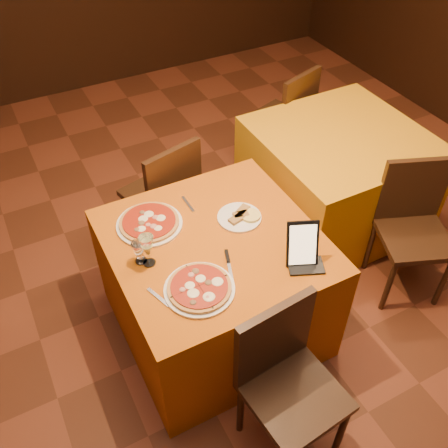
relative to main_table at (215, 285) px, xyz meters
name	(u,v)px	position (x,y,z in m)	size (l,w,h in m)	color
floor	(233,322)	(0.10, -0.05, -0.38)	(6.00, 7.00, 0.01)	#5E2D19
main_table	(215,285)	(0.00, 0.00, 0.00)	(1.10, 1.10, 0.75)	#B9570B
side_table	(335,178)	(1.25, 0.50, 0.00)	(1.10, 1.10, 0.75)	orange
chair_main_near	(295,396)	(0.00, -0.83, 0.08)	(0.47, 0.47, 0.91)	black
chair_main_far	(159,193)	(0.00, 0.84, 0.08)	(0.48, 0.48, 0.91)	black
chair_side_near	(415,237)	(1.25, -0.29, 0.08)	(0.39, 0.39, 0.91)	black
chair_side_far	(279,118)	(1.25, 1.29, 0.08)	(0.38, 0.38, 0.91)	black
pizza_near	(199,288)	(-0.22, -0.28, 0.39)	(0.35, 0.35, 0.03)	white
pizza_far	(149,223)	(-0.26, 0.27, 0.39)	(0.37, 0.37, 0.03)	white
cutlet_dish	(239,217)	(0.20, 0.09, 0.39)	(0.25, 0.25, 0.03)	white
wine_glass	(148,250)	(-0.37, 0.00, 0.47)	(0.07, 0.07, 0.19)	#FCFF90
water_glass	(140,252)	(-0.40, 0.03, 0.44)	(0.06, 0.06, 0.13)	silver
tablet	(302,244)	(0.32, -0.34, 0.49)	(0.16, 0.01, 0.24)	black
knife	(230,269)	(-0.03, -0.23, 0.38)	(0.21, 0.02, 0.01)	silver
fork_near	(159,297)	(-0.41, -0.23, 0.38)	(0.16, 0.02, 0.01)	silver
fork_far	(188,204)	(0.00, 0.33, 0.38)	(0.15, 0.02, 0.01)	silver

